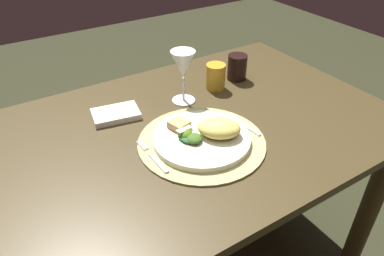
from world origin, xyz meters
The scene contains 12 objects.
dining_table centered at (0.00, 0.00, 0.58)m, with size 1.20×0.80×0.70m.
placemat centered at (-0.03, -0.09, 0.70)m, with size 0.35×0.35×0.01m, color tan.
dinner_plate centered at (-0.03, -0.09, 0.72)m, with size 0.27×0.27×0.02m, color silver.
pasta_serving centered at (0.01, -0.11, 0.75)m, with size 0.12×0.09×0.05m, color #E3D05F.
salad_greens centered at (-0.07, -0.08, 0.73)m, with size 0.06×0.08×0.02m.
bread_piece centered at (-0.07, -0.02, 0.74)m, with size 0.05×0.05×0.02m, color tan.
fork centered at (-0.18, -0.08, 0.71)m, with size 0.02×0.15×0.00m.
spoon centered at (0.11, -0.06, 0.71)m, with size 0.03×0.14×0.01m.
napkin centered at (-0.18, 0.16, 0.71)m, with size 0.14×0.09×0.02m, color white.
wine_glass centered at (0.04, 0.14, 0.82)m, with size 0.08×0.08×0.17m.
amber_tumbler centered at (0.18, 0.15, 0.75)m, with size 0.07×0.07×0.09m, color gold.
dark_tumbler centered at (0.29, 0.17, 0.75)m, with size 0.07×0.07×0.09m, color black.
Camera 1 is at (-0.48, -0.74, 1.30)m, focal length 33.52 mm.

